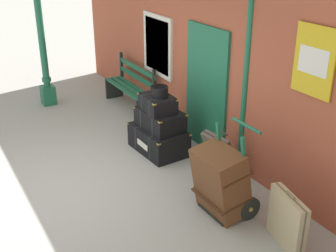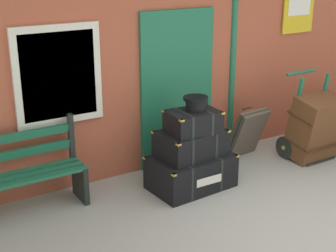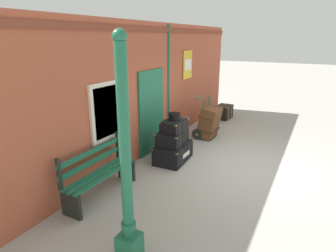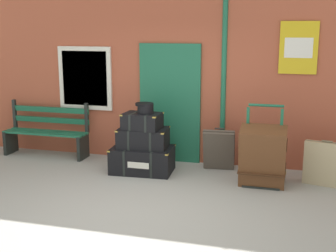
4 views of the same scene
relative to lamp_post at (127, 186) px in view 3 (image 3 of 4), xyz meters
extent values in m
plane|color=#A3A099|center=(3.57, -0.70, -1.11)|extent=(60.00, 60.00, 0.00)
cube|color=#AD5138|center=(3.57, 1.90, 0.49)|extent=(10.40, 0.30, 3.20)
cube|color=brown|center=(3.57, 1.73, 1.91)|extent=(10.40, 0.03, 0.12)
cube|color=#1E6647|center=(3.42, 1.72, -0.06)|extent=(1.10, 0.05, 2.10)
cube|color=#123D2A|center=(3.42, 1.71, -0.06)|extent=(0.06, 0.02, 2.10)
cube|color=silver|center=(1.80, 1.72, 0.34)|extent=(1.04, 0.06, 1.16)
cube|color=silver|center=(1.80, 1.71, 0.34)|extent=(0.88, 0.02, 1.00)
cylinder|color=#1E6647|center=(4.36, 1.74, 0.49)|extent=(0.09, 0.09, 3.14)
cube|color=gold|center=(5.56, 1.72, 0.94)|extent=(0.60, 0.02, 0.84)
cube|color=white|center=(5.56, 1.71, 0.94)|extent=(0.44, 0.01, 0.32)
cube|color=#1E6647|center=(0.00, 0.00, -0.91)|extent=(0.28, 0.28, 0.40)
cylinder|color=#1E6647|center=(0.00, 0.00, 0.49)|extent=(0.14, 0.14, 2.41)
cylinder|color=#1E6647|center=(0.00, 0.00, -0.56)|extent=(0.19, 0.19, 0.08)
sphere|color=#1E6647|center=(0.00, 0.00, 1.74)|extent=(0.16, 0.16, 0.16)
cube|color=#1E6647|center=(1.10, 1.26, -0.66)|extent=(1.60, 0.09, 0.04)
cube|color=#1E6647|center=(1.10, 1.40, -0.66)|extent=(1.60, 0.09, 0.04)
cube|color=#1E6647|center=(1.10, 1.54, -0.66)|extent=(1.60, 0.09, 0.04)
cube|color=#1E6647|center=(1.10, 1.60, -0.46)|extent=(1.60, 0.05, 0.10)
cube|color=#1E6647|center=(1.10, 1.60, -0.26)|extent=(1.60, 0.05, 0.10)
cube|color=black|center=(0.34, 1.40, -0.89)|extent=(0.06, 0.40, 0.45)
cube|color=black|center=(0.34, 1.60, -0.38)|extent=(0.06, 0.06, 0.56)
cube|color=black|center=(1.86, 1.40, -0.89)|extent=(0.06, 0.40, 0.45)
cube|color=black|center=(1.86, 1.60, -0.38)|extent=(0.06, 0.06, 0.56)
cube|color=black|center=(3.15, 0.97, -0.90)|extent=(1.04, 0.70, 0.42)
cube|color=black|center=(2.92, 0.96, -0.90)|extent=(0.08, 0.65, 0.43)
cube|color=black|center=(3.37, 0.98, -0.90)|extent=(0.08, 0.65, 0.43)
cube|color=#B79338|center=(2.69, 0.64, -0.71)|extent=(0.05, 0.05, 0.02)
cube|color=#B79338|center=(3.65, 0.70, -0.71)|extent=(0.05, 0.05, 0.02)
cube|color=#B79338|center=(2.65, 1.24, -0.71)|extent=(0.05, 0.05, 0.02)
cube|color=#B79338|center=(3.61, 1.30, -0.71)|extent=(0.05, 0.05, 0.02)
cube|color=silver|center=(3.19, 0.64, -0.90)|extent=(0.36, 0.01, 0.10)
cube|color=black|center=(3.16, 1.00, -0.53)|extent=(0.84, 0.60, 0.32)
cube|color=black|center=(2.98, 0.99, -0.53)|extent=(0.08, 0.55, 0.33)
cube|color=black|center=(3.34, 1.01, -0.53)|extent=(0.08, 0.55, 0.33)
cube|color=#B79338|center=(2.80, 0.72, -0.39)|extent=(0.05, 0.05, 0.02)
cube|color=#B79338|center=(3.55, 0.78, -0.39)|extent=(0.05, 0.05, 0.02)
cube|color=#B79338|center=(2.76, 1.22, -0.39)|extent=(0.05, 0.05, 0.02)
cube|color=#B79338|center=(3.52, 1.28, -0.39)|extent=(0.05, 0.05, 0.02)
cube|color=black|center=(3.16, 0.96, -0.24)|extent=(0.62, 0.46, 0.26)
cube|color=black|center=(3.02, 0.96, -0.24)|extent=(0.05, 0.45, 0.27)
cube|color=black|center=(3.29, 0.95, -0.24)|extent=(0.05, 0.45, 0.27)
cube|color=#B79338|center=(2.87, 0.77, -0.13)|extent=(0.05, 0.05, 0.02)
cube|color=#B79338|center=(3.43, 0.75, -0.13)|extent=(0.05, 0.05, 0.02)
cube|color=#B79338|center=(2.88, 1.17, -0.13)|extent=(0.05, 0.05, 0.02)
cube|color=#B79338|center=(3.44, 1.15, -0.13)|extent=(0.05, 0.05, 0.02)
cylinder|color=black|center=(3.21, 0.97, -0.03)|extent=(0.27, 0.27, 0.17)
cylinder|color=black|center=(3.19, 0.97, 0.04)|extent=(0.28, 0.28, 0.04)
cube|color=black|center=(5.12, 0.78, -1.10)|extent=(0.56, 0.28, 0.03)
cube|color=#1E6647|center=(4.87, 0.98, -0.52)|extent=(0.04, 0.22, 1.19)
cube|color=#1E6647|center=(5.37, 0.98, -0.52)|extent=(0.04, 0.22, 1.19)
cylinder|color=#1E6647|center=(5.12, 1.16, 0.07)|extent=(0.54, 0.04, 0.04)
cylinder|color=black|center=(4.80, 1.04, -0.95)|extent=(0.04, 0.32, 0.32)
cylinder|color=#B79338|center=(4.80, 1.04, -0.95)|extent=(0.07, 0.06, 0.06)
cylinder|color=black|center=(5.44, 1.04, -0.95)|extent=(0.04, 0.32, 0.32)
cylinder|color=#B79338|center=(5.44, 1.04, -0.95)|extent=(0.07, 0.06, 0.06)
cube|color=brown|center=(5.12, 0.80, -0.64)|extent=(0.68, 0.59, 0.94)
cube|color=#432715|center=(5.12, 0.80, -0.84)|extent=(0.70, 0.46, 0.10)
cube|color=#432715|center=(5.12, 0.80, -0.45)|extent=(0.70, 0.46, 0.10)
cube|color=tan|center=(6.05, 1.08, -0.78)|extent=(0.66, 0.27, 0.67)
cylinder|color=#71644C|center=(6.05, 1.08, -0.42)|extent=(0.16, 0.06, 0.03)
cube|color=brown|center=(6.05, 1.08, -0.78)|extent=(0.64, 0.17, 0.69)
cube|color=#51473D|center=(4.37, 1.35, -0.75)|extent=(0.55, 0.43, 0.72)
cylinder|color=#302A24|center=(4.37, 1.39, -0.39)|extent=(0.16, 0.04, 0.03)
cube|color=#2C2721|center=(4.37, 1.35, -0.75)|extent=(0.55, 0.34, 0.70)
cube|color=black|center=(7.37, 1.06, -0.87)|extent=(0.71, 0.52, 0.48)
cube|color=#B79338|center=(7.22, 1.07, -0.87)|extent=(0.07, 0.49, 0.49)
cube|color=#B79338|center=(7.52, 1.05, -0.87)|extent=(0.07, 0.49, 0.49)
cube|color=#B79338|center=(7.04, 0.86, -0.65)|extent=(0.05, 0.05, 0.02)
cube|color=#B79338|center=(7.68, 0.82, -0.65)|extent=(0.05, 0.05, 0.02)
cube|color=#B79338|center=(7.07, 1.30, -0.65)|extent=(0.05, 0.05, 0.02)
cube|color=#B79338|center=(7.70, 1.26, -0.65)|extent=(0.05, 0.05, 0.02)
camera|label=1|loc=(8.98, -2.26, 2.32)|focal=46.80mm
camera|label=2|loc=(-0.05, -3.66, 1.68)|focal=53.13mm
camera|label=3|loc=(-2.51, -1.92, 1.73)|focal=30.64mm
camera|label=4|loc=(5.49, -5.92, 1.26)|focal=48.44mm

